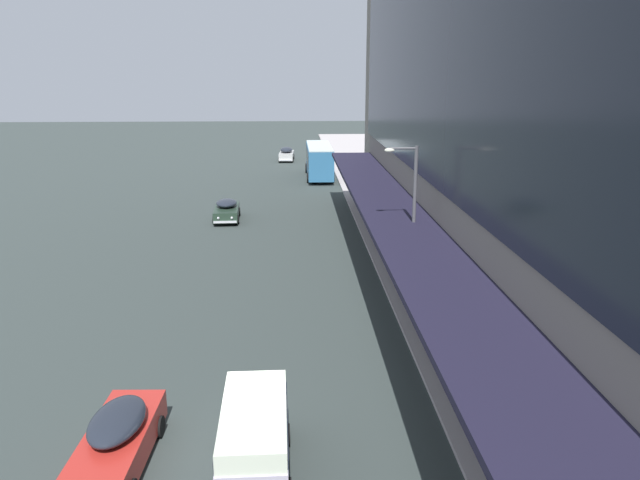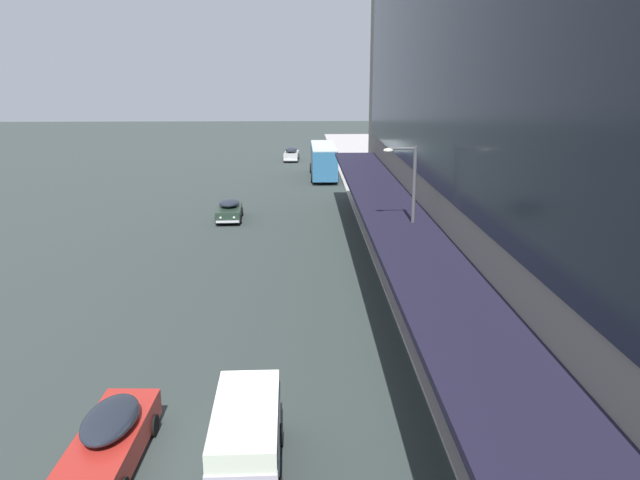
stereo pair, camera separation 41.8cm
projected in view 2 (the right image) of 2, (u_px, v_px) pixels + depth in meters
name	position (u px, v px, depth m)	size (l,w,h in m)	color
ground	(237.00, 448.00, 18.03)	(240.00, 240.00, 0.00)	#313A38
sidewalk_kerb	(612.00, 439.00, 18.34)	(10.00, 180.00, 0.15)	#AFA7A6
transit_bus_kerbside_front	(323.00, 159.00, 62.84)	(2.67, 9.48, 3.30)	teal
sedan_second_mid	(110.00, 439.00, 17.11)	(1.91, 5.07, 1.57)	#B52821
sedan_lead_mid	(291.00, 154.00, 75.05)	(1.92, 4.60, 1.67)	beige
sedan_oncoming_front	(229.00, 210.00, 45.40)	(1.98, 4.47, 1.49)	#223428
vw_van	(247.00, 434.00, 16.80)	(1.97, 4.58, 1.96)	#BCB2C9
pedestrian_at_kerb	(453.00, 313.00, 24.94)	(0.60, 0.33, 1.86)	black
street_lamp	(409.00, 214.00, 28.03)	(1.50, 0.28, 7.21)	#4C4C51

